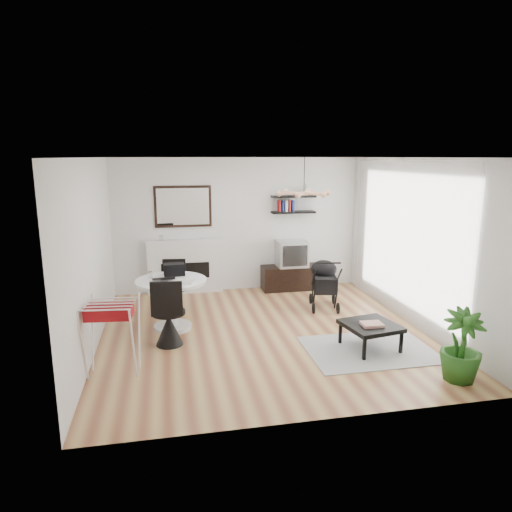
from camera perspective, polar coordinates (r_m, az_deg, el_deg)
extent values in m
plane|color=#925538|center=(7.28, 0.99, -9.54)|extent=(5.00, 5.00, 0.00)
plane|color=white|center=(6.76, 1.08, 12.21)|extent=(5.00, 5.00, 0.00)
plane|color=white|center=(9.32, -2.24, 3.90)|extent=(5.00, 0.00, 5.00)
plane|color=white|center=(6.83, -19.94, 0.06)|extent=(0.00, 5.00, 5.00)
plane|color=white|center=(7.81, 19.26, 1.58)|extent=(0.00, 5.00, 5.00)
cube|color=white|center=(7.93, 17.92, 1.83)|extent=(0.04, 3.60, 2.60)
cube|color=white|center=(9.29, -8.84, -1.29)|extent=(1.50, 0.15, 1.10)
cube|color=black|center=(9.25, -8.81, -1.80)|extent=(0.95, 0.06, 0.32)
cube|color=black|center=(9.15, -9.11, 6.13)|extent=(1.12, 0.03, 0.82)
cube|color=white|center=(9.13, -9.10, 6.11)|extent=(1.02, 0.01, 0.72)
cube|color=black|center=(9.40, 4.69, 5.48)|extent=(0.90, 0.25, 0.04)
cube|color=black|center=(9.37, 4.72, 7.43)|extent=(0.90, 0.25, 0.04)
cube|color=black|center=(9.55, 4.73, -2.67)|extent=(1.33, 0.46, 0.50)
cube|color=#BBBBBD|center=(9.42, 4.47, 0.34)|extent=(0.61, 0.53, 0.53)
cube|color=black|center=(9.17, 4.91, 0.01)|extent=(0.52, 0.01, 0.43)
cylinder|color=white|center=(7.56, -10.35, -8.66)|extent=(0.60, 0.60, 0.06)
cylinder|color=white|center=(7.43, -10.46, -5.87)|extent=(0.15, 0.15, 0.71)
cylinder|color=white|center=(7.32, -10.57, -3.08)|extent=(1.12, 1.12, 0.04)
imported|color=black|center=(7.26, -11.43, -2.96)|extent=(0.37, 0.25, 0.03)
cube|color=black|center=(7.54, -10.19, -1.67)|extent=(0.35, 0.22, 0.20)
cube|color=white|center=(7.17, -9.22, -3.14)|extent=(0.41, 0.37, 0.01)
cylinder|color=white|center=(7.47, -13.06, -2.29)|extent=(0.06, 0.06, 0.10)
cylinder|color=black|center=(8.12, -10.23, -4.01)|extent=(0.45, 0.45, 0.05)
cone|color=black|center=(8.19, -10.16, -5.65)|extent=(0.37, 0.37, 0.43)
cube|color=black|center=(8.25, -10.17, -1.92)|extent=(0.41, 0.08, 0.46)
cylinder|color=black|center=(6.79, -10.90, -6.93)|extent=(0.49, 0.49, 0.06)
cone|color=black|center=(6.89, -10.80, -9.02)|extent=(0.40, 0.40, 0.46)
cube|color=black|center=(6.50, -11.13, -5.27)|extent=(0.44, 0.08, 0.50)
cube|color=maroon|center=(5.96, -17.77, -6.50)|extent=(0.58, 0.37, 0.15)
cube|color=black|center=(8.36, 8.57, -3.37)|extent=(0.51, 0.66, 0.28)
ellipsoid|color=black|center=(8.47, 8.47, -1.64)|extent=(0.47, 0.47, 0.33)
cylinder|color=black|center=(7.88, 9.00, -0.87)|extent=(0.43, 0.12, 0.03)
torus|color=black|center=(8.70, 6.85, -5.31)|extent=(0.09, 0.21, 0.21)
torus|color=black|center=(8.76, 9.68, -5.30)|extent=(0.09, 0.21, 0.21)
torus|color=black|center=(8.18, 7.20, -6.48)|extent=(0.09, 0.21, 0.21)
torus|color=black|center=(8.24, 10.22, -6.45)|extent=(0.09, 0.21, 0.21)
cube|color=#A6A6A6|center=(6.86, 13.94, -11.29)|extent=(1.79, 1.29, 0.01)
cube|color=black|center=(6.79, 14.13, -8.45)|extent=(0.83, 0.83, 0.06)
cube|color=black|center=(6.46, 13.38, -11.25)|extent=(0.04, 0.04, 0.31)
cube|color=black|center=(6.81, 17.68, -10.27)|extent=(0.04, 0.04, 0.31)
cube|color=black|center=(6.93, 10.49, -9.47)|extent=(0.04, 0.04, 0.31)
cube|color=black|center=(7.26, 14.64, -8.66)|extent=(0.04, 0.04, 0.31)
cube|color=#B9442E|center=(6.70, 14.28, -8.28)|extent=(0.30, 0.24, 0.04)
imported|color=#235819|center=(6.21, 24.30, -10.19)|extent=(0.59, 0.59, 0.90)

